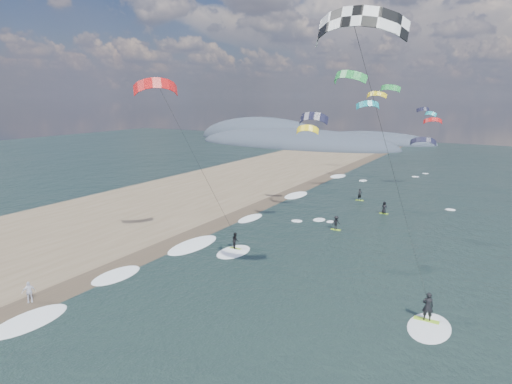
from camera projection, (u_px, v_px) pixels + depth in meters
The scene contains 10 objects.
ground at pixel (166, 351), 24.76m from camera, with size 260.00×260.00×0.00m, color black.
sand_strip at pixel (59, 236), 45.07m from camera, with size 26.00×240.00×0.00m, color brown.
wet_sand_strip at pixel (142, 257), 39.12m from camera, with size 3.00×240.00×0.00m, color #382D23.
coastal_hills at pixel (290, 142), 137.63m from camera, with size 80.00×41.00×15.00m.
kitesurfer_near_a at pixel (368, 82), 22.12m from camera, with size 7.99×8.39×19.16m.
kitesurfer_near_b at pixel (184, 142), 36.58m from camera, with size 6.85×9.14×16.34m.
far_kitesurfers at pixel (357, 211), 51.79m from camera, with size 5.86×15.64×1.69m.
bg_kite_field at pixel (392, 109), 66.85m from camera, with size 13.85×65.77×10.15m.
shoreline_surf at pixel (185, 244), 42.51m from camera, with size 2.40×79.40×0.11m.
beach_walker at pixel (29, 292), 30.45m from camera, with size 0.91×0.38×1.55m, color white.
Camera 1 is at (15.77, -16.40, 14.41)m, focal length 30.00 mm.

